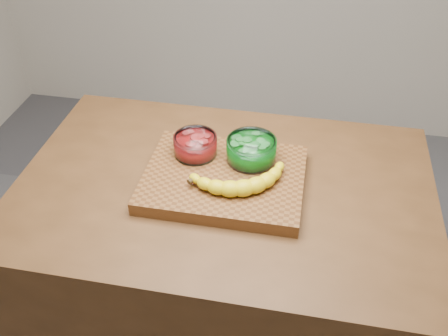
# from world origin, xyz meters

# --- Properties ---
(counter) EXTENTS (1.20, 0.80, 0.90)m
(counter) POSITION_xyz_m (0.00, 0.00, 0.45)
(counter) COLOR #513218
(counter) RESTS_ON ground
(cutting_board) EXTENTS (0.45, 0.35, 0.04)m
(cutting_board) POSITION_xyz_m (0.00, 0.00, 0.92)
(cutting_board) COLOR brown
(cutting_board) RESTS_ON counter
(bowl_red) EXTENTS (0.13, 0.13, 0.06)m
(bowl_red) POSITION_xyz_m (-0.10, 0.08, 0.97)
(bowl_red) COLOR white
(bowl_red) RESTS_ON cutting_board
(bowl_green) EXTENTS (0.14, 0.14, 0.07)m
(bowl_green) POSITION_xyz_m (0.07, 0.08, 0.97)
(bowl_green) COLOR white
(bowl_green) RESTS_ON cutting_board
(banana) EXTENTS (0.29, 0.19, 0.04)m
(banana) POSITION_xyz_m (0.04, -0.03, 0.96)
(banana) COLOR yellow
(banana) RESTS_ON cutting_board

